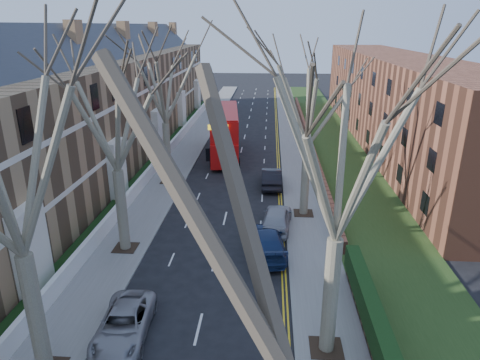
# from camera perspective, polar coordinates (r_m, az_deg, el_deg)

# --- Properties ---
(pavement_left) EXTENTS (3.00, 102.00, 0.12)m
(pavement_left) POSITION_cam_1_polar(r_m,az_deg,el_deg) (48.66, -6.89, 4.20)
(pavement_left) COLOR slate
(pavement_left) RESTS_ON ground
(pavement_right) EXTENTS (3.00, 102.00, 0.12)m
(pavement_right) POSITION_cam_1_polar(r_m,az_deg,el_deg) (47.90, 7.40, 3.93)
(pavement_right) COLOR slate
(pavement_right) RESTS_ON ground
(terrace_left) EXTENTS (9.70, 78.00, 13.60)m
(terrace_left) POSITION_cam_1_polar(r_m,az_deg,el_deg) (42.18, -19.61, 8.40)
(terrace_left) COLOR #97714C
(terrace_left) RESTS_ON ground
(flats_right) EXTENTS (13.97, 54.00, 10.00)m
(flats_right) POSITION_cam_1_polar(r_m,az_deg,el_deg) (52.66, 20.14, 9.84)
(flats_right) COLOR brown
(flats_right) RESTS_ON ground
(front_wall_left) EXTENTS (0.30, 78.00, 1.00)m
(front_wall_left) POSITION_cam_1_polar(r_m,az_deg,el_deg) (41.40, -11.18, 1.94)
(front_wall_left) COLOR white
(front_wall_left) RESTS_ON ground
(grass_verge_right) EXTENTS (6.00, 102.00, 0.06)m
(grass_verge_right) POSITION_cam_1_polar(r_m,az_deg,el_deg) (48.36, 12.74, 3.86)
(grass_verge_right) COLOR #233E16
(grass_verge_right) RESTS_ON ground
(tree_left_mid) EXTENTS (10.50, 10.50, 14.71)m
(tree_left_mid) POSITION_cam_1_polar(r_m,az_deg,el_deg) (16.05, -29.21, 4.39)
(tree_left_mid) COLOR #675D49
(tree_left_mid) RESTS_ON ground
(tree_left_far) EXTENTS (10.15, 10.15, 14.22)m
(tree_left_far) POSITION_cam_1_polar(r_m,az_deg,el_deg) (24.89, -16.88, 10.05)
(tree_left_far) COLOR #675D49
(tree_left_far) RESTS_ON ground
(tree_left_dist) EXTENTS (10.50, 10.50, 14.71)m
(tree_left_dist) POSITION_cam_1_polar(r_m,az_deg,el_deg) (36.23, -10.29, 13.95)
(tree_left_dist) COLOR #675D49
(tree_left_dist) RESTS_ON ground
(tree_right_mid) EXTENTS (10.50, 10.50, 14.71)m
(tree_right_mid) POSITION_cam_1_polar(r_m,az_deg,el_deg) (15.63, 13.76, 6.02)
(tree_right_mid) COLOR #675D49
(tree_right_mid) RESTS_ON ground
(tree_right_far) EXTENTS (10.15, 10.15, 14.22)m
(tree_right_far) POSITION_cam_1_polar(r_m,az_deg,el_deg) (29.36, 9.36, 12.03)
(tree_right_far) COLOR #675D49
(tree_right_far) RESTS_ON ground
(double_decker_bus) EXTENTS (3.74, 11.87, 4.86)m
(double_decker_bus) POSITION_cam_1_polar(r_m,az_deg,el_deg) (45.17, -2.02, 6.17)
(double_decker_bus) COLOR red
(double_decker_bus) RESTS_ON ground
(car_left_far) EXTENTS (2.43, 4.82, 1.31)m
(car_left_far) POSITION_cam_1_polar(r_m,az_deg,el_deg) (20.70, -15.20, -18.06)
(car_left_far) COLOR gray
(car_left_far) RESTS_ON ground
(car_right_near) EXTENTS (2.82, 5.56, 1.55)m
(car_right_near) POSITION_cam_1_polar(r_m,az_deg,el_deg) (26.30, 3.49, -8.19)
(car_right_near) COLOR navy
(car_right_near) RESTS_ON ground
(car_right_mid) EXTENTS (2.37, 4.89, 1.61)m
(car_right_mid) POSITION_cam_1_polar(r_m,az_deg,el_deg) (29.29, 4.91, -5.08)
(car_right_mid) COLOR #9899A1
(car_right_mid) RESTS_ON ground
(car_right_far) EXTENTS (1.76, 4.81, 1.57)m
(car_right_far) POSITION_cam_1_polar(r_m,az_deg,el_deg) (36.92, 4.19, 0.32)
(car_right_far) COLOR black
(car_right_far) RESTS_ON ground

